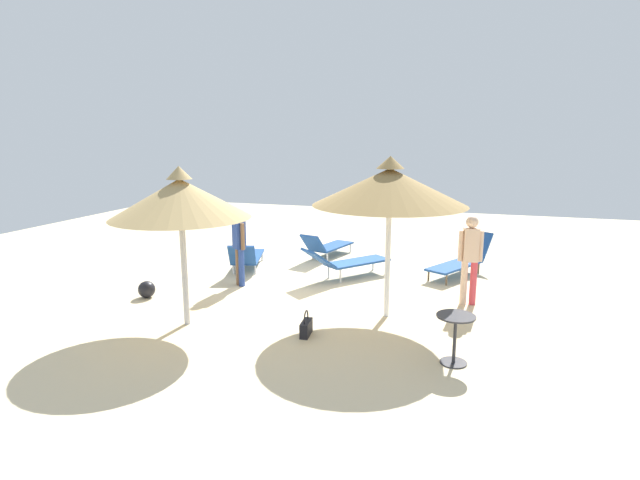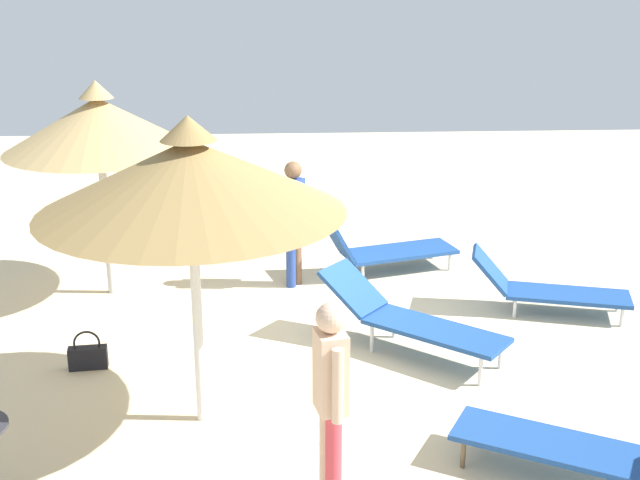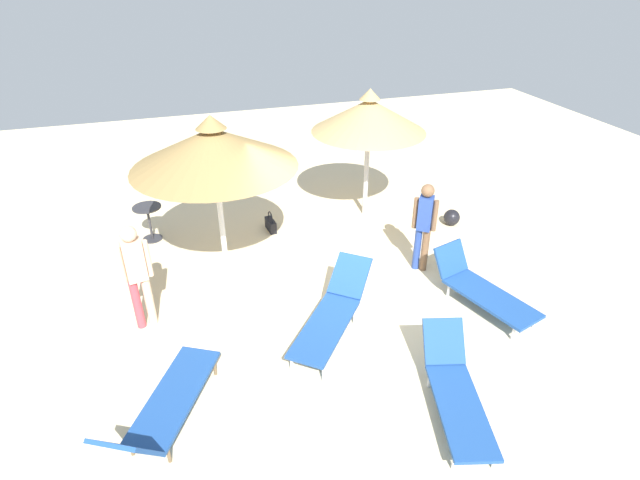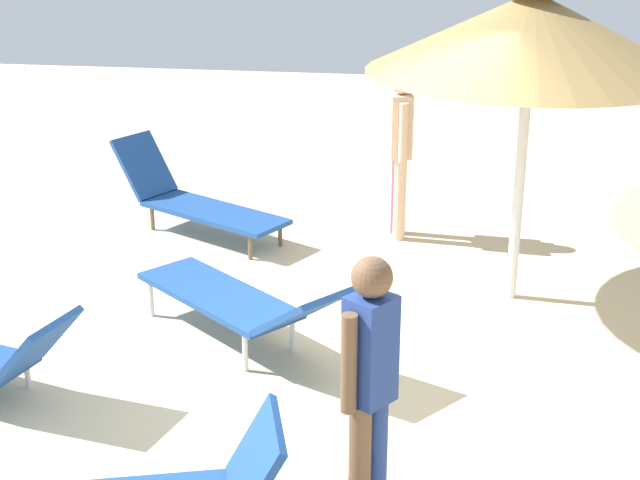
# 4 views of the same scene
# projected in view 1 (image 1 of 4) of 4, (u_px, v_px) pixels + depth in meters

# --- Properties ---
(ground) EXTENTS (24.00, 24.00, 0.10)m
(ground) POSITION_uv_depth(u_px,v_px,m) (318.00, 288.00, 11.20)
(ground) COLOR beige
(parasol_umbrella_near_left) EXTENTS (2.74, 2.74, 2.93)m
(parasol_umbrella_near_left) POSITION_uv_depth(u_px,v_px,m) (390.00, 187.00, 8.87)
(parasol_umbrella_near_left) COLOR white
(parasol_umbrella_near_left) RESTS_ON ground
(parasol_umbrella_center) EXTENTS (2.38, 2.38, 2.78)m
(parasol_umbrella_center) POSITION_uv_depth(u_px,v_px,m) (180.00, 198.00, 8.51)
(parasol_umbrella_center) COLOR #B2B2B7
(parasol_umbrella_center) RESTS_ON ground
(lounge_chair_near_right) EXTENTS (1.97, 1.13, 0.79)m
(lounge_chair_near_right) POSITION_uv_depth(u_px,v_px,m) (247.00, 256.00, 12.51)
(lounge_chair_near_right) COLOR #1E478C
(lounge_chair_near_right) RESTS_ON ground
(lounge_chair_front) EXTENTS (2.01, 1.04, 0.77)m
(lounge_chair_front) POSITION_uv_depth(u_px,v_px,m) (327.00, 246.00, 13.75)
(lounge_chair_front) COLOR #1E478C
(lounge_chair_front) RESTS_ON ground
(lounge_chair_edge) EXTENTS (2.06, 1.83, 0.82)m
(lounge_chair_edge) POSITION_uv_depth(u_px,v_px,m) (346.00, 261.00, 11.71)
(lounge_chair_edge) COLOR #1E478C
(lounge_chair_edge) RESTS_ON ground
(lounge_chair_far_left) EXTENTS (2.12, 1.51, 0.93)m
(lounge_chair_far_left) POSITION_uv_depth(u_px,v_px,m) (462.00, 259.00, 12.03)
(lounge_chair_far_left) COLOR #1E478C
(lounge_chair_far_left) RESTS_ON ground
(person_standing_far_right) EXTENTS (0.27, 0.46, 1.77)m
(person_standing_far_right) POSITION_uv_depth(u_px,v_px,m) (470.00, 254.00, 9.80)
(person_standing_far_right) COLOR #D83F4C
(person_standing_far_right) RESTS_ON ground
(person_standing_back) EXTENTS (0.32, 0.36, 1.71)m
(person_standing_back) POSITION_uv_depth(u_px,v_px,m) (239.00, 243.00, 11.06)
(person_standing_back) COLOR brown
(person_standing_back) RESTS_ON ground
(handbag) EXTENTS (0.42, 0.18, 0.44)m
(handbag) POSITION_uv_depth(u_px,v_px,m) (306.00, 327.00, 8.44)
(handbag) COLOR black
(handbag) RESTS_ON ground
(side_table_round) EXTENTS (0.56, 0.56, 0.74)m
(side_table_round) POSITION_uv_depth(u_px,v_px,m) (455.00, 331.00, 7.32)
(side_table_round) COLOR #2D2D33
(side_table_round) RESTS_ON ground
(beach_ball) EXTENTS (0.35, 0.35, 0.35)m
(beach_ball) POSITION_uv_depth(u_px,v_px,m) (147.00, 289.00, 10.38)
(beach_ball) COLOR black
(beach_ball) RESTS_ON ground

